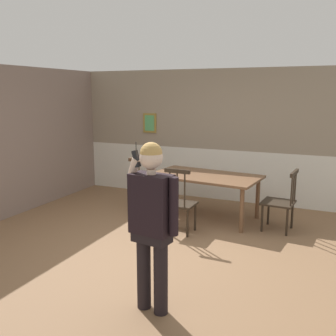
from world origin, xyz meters
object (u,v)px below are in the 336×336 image
(person_figure, at_px, (152,217))
(chair_at_table_head, at_px, (181,203))
(chair_near_window, at_px, (143,182))
(chair_by_doorway, at_px, (281,201))
(dining_table, at_px, (205,180))

(person_figure, bearing_deg, chair_at_table_head, -66.90)
(chair_near_window, distance_m, chair_by_doorway, 2.60)
(chair_near_window, bearing_deg, person_figure, 32.73)
(dining_table, xyz_separation_m, chair_near_window, (-1.29, 0.15, -0.21))
(person_figure, bearing_deg, chair_near_window, -52.54)
(dining_table, relative_size, chair_by_doorway, 1.97)
(chair_at_table_head, distance_m, person_figure, 2.25)
(chair_near_window, xyz_separation_m, person_figure, (1.75, -3.15, 0.51))
(chair_by_doorway, relative_size, chair_at_table_head, 0.94)
(dining_table, distance_m, chair_by_doorway, 1.32)
(dining_table, height_order, chair_at_table_head, chair_at_table_head)
(chair_by_doorway, xyz_separation_m, person_figure, (-0.83, -2.86, 0.51))
(chair_near_window, relative_size, chair_by_doorway, 0.98)
(dining_table, relative_size, chair_near_window, 2.01)
(dining_table, relative_size, chair_at_table_head, 1.85)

